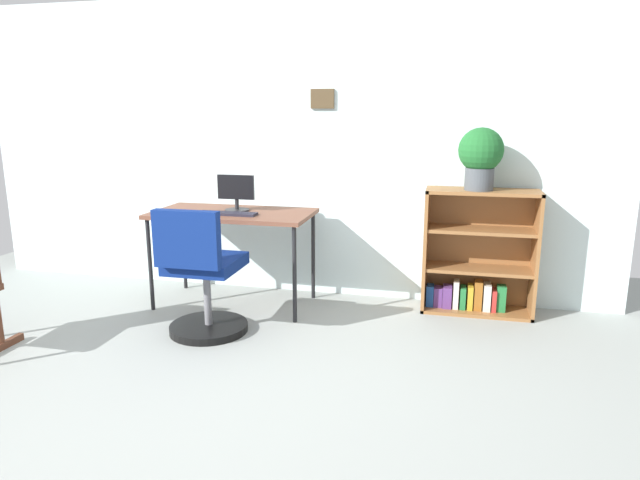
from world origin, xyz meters
TOP-DOWN VIEW (x-y plane):
  - ground_plane at (0.00, 0.00)m, footprint 6.24×6.24m
  - wall_back at (0.00, 2.15)m, footprint 5.20×0.12m
  - desk at (-0.25, 1.68)m, footprint 1.18×0.61m
  - monitor at (-0.22, 1.71)m, footprint 0.28×0.18m
  - keyboard at (-0.23, 1.55)m, footprint 0.43×0.11m
  - office_chair at (-0.21, 1.05)m, footprint 0.52×0.55m
  - bookshelf_low at (1.53, 1.96)m, footprint 0.79×0.30m
  - potted_plant_on_shelf at (1.51, 1.90)m, footprint 0.31×0.31m

SIDE VIEW (x-z plane):
  - ground_plane at x=0.00m, z-range 0.00..0.00m
  - office_chair at x=-0.21m, z-range -0.06..0.81m
  - bookshelf_low at x=1.53m, z-range -0.05..0.85m
  - desk at x=-0.25m, z-range 0.31..1.02m
  - keyboard at x=-0.23m, z-range 0.72..0.73m
  - monitor at x=-0.22m, z-range 0.71..0.98m
  - potted_plant_on_shelf at x=1.51m, z-range 0.93..1.36m
  - wall_back at x=0.00m, z-range 0.00..2.30m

